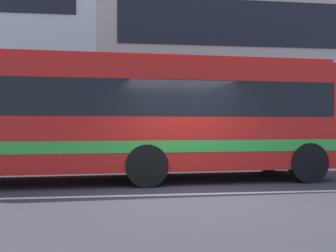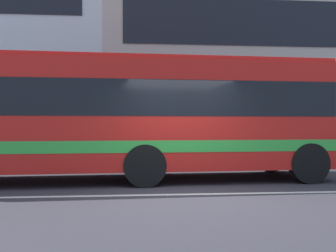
% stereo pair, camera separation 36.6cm
% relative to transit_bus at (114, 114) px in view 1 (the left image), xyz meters
% --- Properties ---
extents(ground_plane, '(160.00, 160.00, 0.00)m').
position_rel_transit_bus_xyz_m(ground_plane, '(1.64, -2.18, -1.73)').
color(ground_plane, '#36333B').
extents(lane_centre_line, '(60.00, 0.16, 0.01)m').
position_rel_transit_bus_xyz_m(lane_centre_line, '(1.64, -2.18, -1.73)').
color(lane_centre_line, silver).
rests_on(lane_centre_line, ground_plane).
extents(apartment_block_right, '(22.28, 10.33, 10.38)m').
position_rel_transit_bus_xyz_m(apartment_block_right, '(10.32, 11.80, 3.46)').
color(apartment_block_right, '#BAAFA1').
rests_on(apartment_block_right, ground_plane).
extents(transit_bus, '(11.71, 3.16, 3.14)m').
position_rel_transit_bus_xyz_m(transit_bus, '(0.00, 0.00, 0.00)').
color(transit_bus, red).
rests_on(transit_bus, ground_plane).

